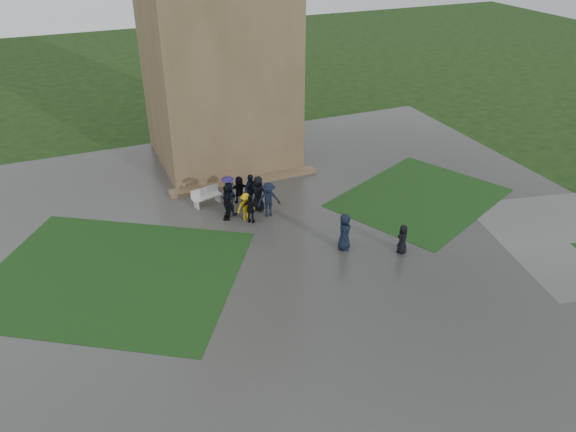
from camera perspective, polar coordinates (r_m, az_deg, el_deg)
name	(u,v)px	position (r m, az deg, el deg)	size (l,w,h in m)	color
ground	(322,281)	(24.96, 3.50, -6.58)	(120.00, 120.00, 0.00)	black
plaza	(304,257)	(26.44, 1.62, -4.22)	(34.00, 34.00, 0.02)	#343432
lawn_inset_left	(112,275)	(26.44, -17.40, -5.71)	(11.00, 9.00, 0.01)	#133412
lawn_inset_right	(420,198)	(32.49, 13.24, 1.83)	(9.00, 7.00, 0.01)	#133412
tower	(214,12)	(34.72, -7.48, 19.83)	(8.00, 8.00, 18.00)	brown
tower_plinth	(245,181)	(33.37, -4.41, 3.54)	(9.00, 0.80, 0.22)	brown
bench	(206,196)	(31.04, -8.31, 2.00)	(1.74, 0.89, 0.97)	silver
visitor_cluster	(243,196)	(29.82, -4.59, 2.06)	(3.29, 3.23, 2.38)	black
pedestrian_mid	(345,232)	(26.73, 5.77, -1.59)	(0.90, 0.62, 1.85)	black
pedestrian_near	(403,239)	(26.96, 11.57, -2.30)	(0.71, 0.48, 1.45)	black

